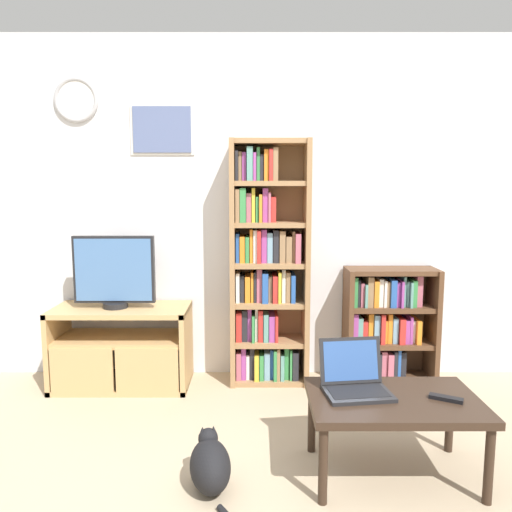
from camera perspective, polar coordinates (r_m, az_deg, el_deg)
wall_back at (r=3.88m, az=-3.25°, el=5.41°), size 6.52×0.09×2.60m
tv_stand at (r=3.88m, az=-15.29°, el=-9.98°), size 0.99×0.47×0.60m
television at (r=3.76m, az=-16.10°, el=-1.79°), size 0.59×0.18×0.53m
bookshelf_tall at (r=3.73m, az=0.96°, el=-1.46°), size 0.58×0.31×1.81m
bookshelf_short at (r=3.96m, az=14.36°, el=-7.60°), size 0.68×0.30×0.87m
coffee_table at (r=2.72m, az=15.25°, el=-16.22°), size 0.85×0.56×0.42m
laptop at (r=2.71m, az=11.00°, el=-13.64°), size 0.37×0.32×0.26m
remote_near_laptop at (r=2.74m, az=20.69°, el=-14.95°), size 0.16×0.11×0.02m
cat at (r=2.65m, az=-5.46°, el=-22.63°), size 0.30×0.51×0.28m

